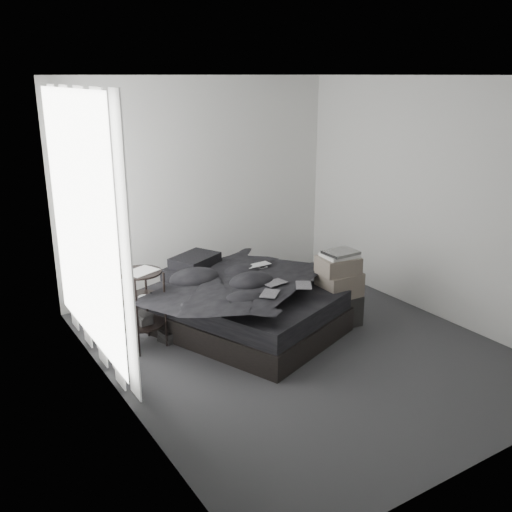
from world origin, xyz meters
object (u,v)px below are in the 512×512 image
bed (244,319)px  laptop (260,261)px  side_stand (142,310)px  box_lower (337,310)px

bed → laptop: 0.65m
side_stand → box_lower: bearing=-17.4°
side_stand → laptop: bearing=-2.1°
side_stand → box_lower: size_ratio=1.72×
bed → box_lower: size_ratio=4.09×
bed → box_lower: bearing=-44.2°
bed → laptop: laptop is taller
bed → laptop: (0.30, 0.16, 0.55)m
bed → side_stand: size_ratio=2.38×
bed → box_lower: box_lower is taller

